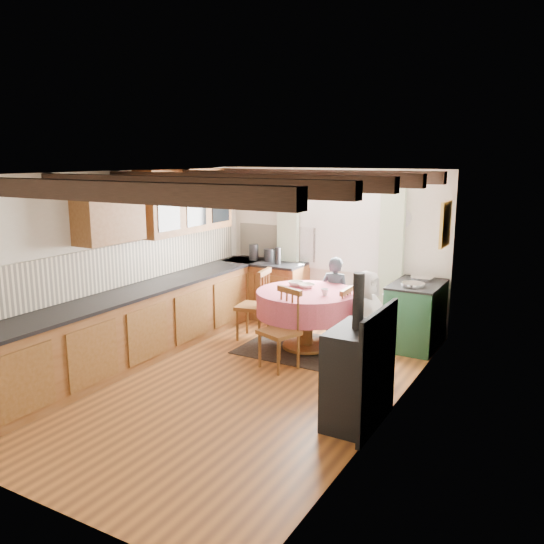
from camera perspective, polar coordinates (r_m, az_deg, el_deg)
The scene contains 41 objects.
floor at distance 6.70m, azimuth -3.43°, elevation -10.91°, with size 3.60×5.50×0.00m, color #AB632A.
ceiling at distance 6.18m, azimuth -3.70°, elevation 10.08°, with size 3.60×5.50×0.00m, color white.
wall_back at distance 8.73m, azimuth 6.31°, elevation 2.60°, with size 3.60×0.00×2.40m, color silver.
wall_front at distance 4.38m, azimuth -23.71°, elevation -7.63°, with size 3.60×0.00×2.40m, color silver.
wall_left at distance 7.45m, azimuth -15.26°, elevation 0.67°, with size 0.00×5.50×2.40m, color silver.
wall_right at distance 5.58m, azimuth 12.15°, elevation -2.81°, with size 0.00×5.50×2.40m, color silver.
beam_a at distance 4.64m, azimuth -17.42°, elevation 7.90°, with size 3.60×0.16×0.16m, color black.
beam_b at distance 5.38m, azimuth -9.59°, elevation 8.73°, with size 3.60×0.16×0.16m, color black.
beam_c at distance 6.19m, azimuth -3.69°, elevation 9.24°, with size 3.60×0.16×0.16m, color black.
beam_d at distance 7.04m, azimuth 0.81°, elevation 9.57°, with size 3.60×0.16×0.16m, color black.
beam_e at distance 7.94m, azimuth 4.33°, elevation 9.79°, with size 3.60×0.16×0.16m, color black.
splash_left at distance 7.65m, azimuth -13.59°, elevation 1.04°, with size 0.02×4.50×0.55m, color beige.
splash_back at distance 9.14m, azimuth 0.49°, elevation 3.08°, with size 1.40×0.02×0.55m, color beige.
base_cabinet_left at distance 7.43m, azimuth -13.29°, elevation -5.31°, with size 0.60×5.30×0.88m, color brown.
base_cabinet_back at distance 9.07m, azimuth -0.65°, elevation -1.87°, with size 1.30×0.60×0.88m, color brown.
worktop_left at distance 7.29m, azimuth -13.34°, elevation -1.87°, with size 0.64×5.30×0.04m, color black.
worktop_back at distance 8.96m, azimuth -0.72°, elevation 0.96°, with size 1.30×0.64×0.04m, color black.
wall_cabinet_glass at distance 8.13m, azimuth -8.72°, elevation 7.19°, with size 0.34×1.80×0.90m, color brown.
wall_cabinet_solid at distance 7.02m, azimuth -16.30°, elevation 5.74°, with size 0.34×0.90×0.70m, color brown.
window_frame at distance 8.62m, azimuth 6.95°, elevation 5.15°, with size 1.34×0.03×1.54m, color white.
window_pane at distance 8.62m, azimuth 6.96°, elevation 5.16°, with size 1.20×0.01×1.40m, color white.
curtain_left at distance 8.97m, azimuth 1.64°, elevation 2.27°, with size 0.35×0.10×2.10m, color beige.
curtain_right at distance 8.33m, azimuth 12.04°, elevation 1.27°, with size 0.35×0.10×2.10m, color beige.
curtain_rod at distance 8.49m, azimuth 6.83°, elevation 9.12°, with size 0.03×0.03×2.00m, color black.
wall_picture at distance 7.70m, azimuth 17.28°, elevation 4.67°, with size 0.04×0.50×0.60m, color gold.
wall_plate at distance 8.28m, azimuth 13.03°, elevation 5.37°, with size 0.30×0.30×0.02m, color silver.
rug at distance 7.68m, azimuth 3.50°, elevation -7.83°, with size 1.68×1.31×0.01m, color black.
dining_table at distance 7.56m, azimuth 3.54°, elevation -4.96°, with size 1.35×1.35×0.81m, color #D74A72, non-canonical shape.
chair_near at distance 6.87m, azimuth 0.72°, elevation -5.86°, with size 0.43×0.45×1.00m, color brown, non-canonical shape.
chair_left at distance 7.98m, azimuth -1.96°, elevation -3.25°, with size 0.44×0.46×1.03m, color brown, non-canonical shape.
chair_right at distance 7.28m, azimuth 8.70°, elevation -5.30°, with size 0.39×0.41×0.92m, color brown, non-canonical shape.
aga_range at distance 7.91m, azimuth 14.45°, elevation -4.20°, with size 0.64×0.99×0.91m, color #1E492D, non-canonical shape.
cast_iron_stove at distance 5.47m, azimuth 8.64°, elevation -7.86°, with size 0.45×0.76×1.51m, color black, non-canonical shape.
child_far at distance 8.07m, azimuth 6.43°, elevation -2.58°, with size 0.43×0.28×1.18m, color #2D373F.
child_right at distance 7.16m, azimuth 9.53°, elevation -4.52°, with size 0.58×0.38×1.18m, color silver.
bowl_a at distance 7.64m, azimuth 3.47°, elevation -1.40°, with size 0.22×0.22×0.06m, color silver.
bowl_b at distance 7.73m, azimuth 2.44°, elevation -1.20°, with size 0.21×0.21×0.06m, color silver.
cup at distance 7.23m, azimuth 5.40°, elevation -2.06°, with size 0.10×0.10×0.09m, color silver.
canister_tall at distance 9.05m, azimuth -1.88°, elevation 2.03°, with size 0.15×0.15×0.26m, color #262628.
canister_wide at distance 8.97m, azimuth -0.28°, elevation 1.75°, with size 0.18×0.18×0.20m, color #262628.
canister_slim at distance 8.71m, azimuth 0.60°, elevation 1.66°, with size 0.09×0.09×0.26m, color #262628.
Camera 1 is at (3.37, -5.18, 2.58)m, focal length 36.92 mm.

